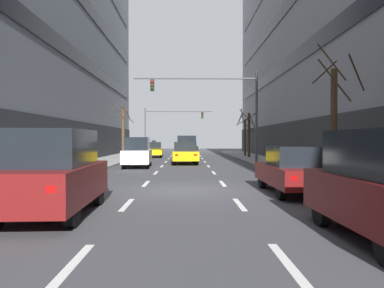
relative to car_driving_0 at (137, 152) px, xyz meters
The scene contains 34 objects.
ground_plane 11.55m from the car_driving_0, 73.79° to the right, with size 120.00×120.00×0.00m, color #424247.
sidewalk_left 11.61m from the car_driving_0, 107.18° to the right, with size 3.47×80.00×0.14m, color gray.
sidewalk_right 14.83m from the car_driving_0, 48.31° to the right, with size 3.47×80.00×0.14m, color gray.
lane_stripe_l1_s2 19.14m from the car_driving_0, 85.26° to the right, with size 0.16×2.00×0.01m, color silver.
lane_stripe_l1_s3 14.18m from the car_driving_0, 83.59° to the right, with size 0.16×2.00×0.01m, color silver.
lane_stripe_l1_s4 9.24m from the car_driving_0, 80.10° to the right, with size 0.16×2.00×0.01m, color silver.
lane_stripe_l1_s5 4.46m from the car_driving_0, 68.70° to the right, with size 0.16×2.00×0.01m, color silver.
lane_stripe_l1_s6 2.10m from the car_driving_0, 31.00° to the left, with size 0.16×2.00×0.01m, color silver.
lane_stripe_l1_s7 6.24m from the car_driving_0, 75.13° to the left, with size 0.16×2.00×0.01m, color silver.
lane_stripe_l1_s8 11.11m from the car_driving_0, 81.79° to the left, with size 0.16×2.00×0.01m, color silver.
lane_stripe_l1_s9 16.06m from the car_driving_0, 84.34° to the left, with size 0.16×2.00×0.01m, color silver.
lane_stripe_l1_s10 21.03m from the car_driving_0, 85.69° to the left, with size 0.16×2.00×0.01m, color silver.
lane_stripe_l2_s2 19.68m from the car_driving_0, 75.73° to the right, with size 0.16×2.00×0.01m, color silver.
lane_stripe_l2_s3 14.90m from the car_driving_0, 70.98° to the right, with size 0.16×2.00×0.01m, color silver.
lane_stripe_l2_s4 10.31m from the car_driving_0, 61.84° to the right, with size 0.16×2.00×0.01m, color silver.
lane_stripe_l2_s5 6.39m from the car_driving_0, 39.90° to the right, with size 0.16×2.00×0.01m, color silver.
lane_stripe_l2_s6 5.04m from the car_driving_0, 11.08° to the left, with size 0.16×2.00×0.01m, color silver.
lane_stripe_l2_s7 7.74m from the car_driving_0, 50.85° to the left, with size 0.16×2.00×0.01m, color silver.
lane_stripe_l2_s8 12.01m from the car_driving_0, 66.13° to the left, with size 0.16×2.00×0.01m, color silver.
lane_stripe_l2_s9 16.70m from the car_driving_0, 73.11° to the left, with size 0.16×2.00×0.01m, color silver.
lane_stripe_l2_s10 21.53m from the car_driving_0, 76.98° to the left, with size 0.16×2.00×0.01m, color silver.
car_driving_0 is the anchor object (origin of this frame).
car_driving_1 15.44m from the car_driving_0, 90.01° to the right, with size 2.01×4.48×2.14m.
car_driving_2 10.04m from the car_driving_0, 70.90° to the left, with size 2.12×4.67×2.22m.
taxi_driving_3 13.62m from the car_driving_0, 90.48° to the left, with size 1.97×4.34×1.77m.
taxi_driving_4 4.52m from the car_driving_0, 45.26° to the left, with size 2.08×4.59×1.88m.
car_parked_1 13.86m from the car_driving_0, 59.38° to the right, with size 1.88×4.42×1.65m.
traffic_signal_0 7.34m from the car_driving_0, 22.27° to the left, with size 9.18×0.35×6.82m.
traffic_signal_1 23.35m from the car_driving_0, 88.20° to the left, with size 8.89×0.34×5.85m.
street_tree_0 14.86m from the car_driving_0, 50.10° to the left, with size 2.04×2.05×4.86m.
street_tree_1 12.65m from the car_driving_0, 104.22° to the left, with size 2.34×2.34×5.57m.
street_tree_2 13.47m from the car_driving_0, 44.73° to the right, with size 2.16×2.13×5.72m.
street_tree_3 16.84m from the car_driving_0, 55.59° to the left, with size 2.09×2.18×4.63m.
pedestrian_0 13.23m from the car_driving_0, 33.41° to the right, with size 0.35×0.46×1.72m.
Camera 1 is at (0.09, -13.52, 1.90)m, focal length 34.10 mm.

